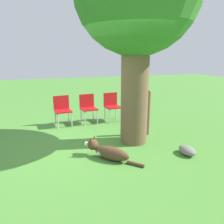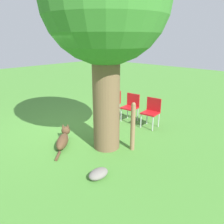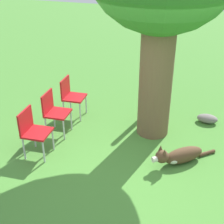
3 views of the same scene
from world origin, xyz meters
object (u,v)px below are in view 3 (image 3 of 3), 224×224
Objects in this scene: red_chair_0 at (33,129)px; red_chair_2 at (71,94)px; fence_post at (145,92)px; red_chair_1 at (54,110)px; dog at (179,156)px.

red_chair_0 is 1.00× the size of red_chair_2.
red_chair_0 is (-1.44, -1.94, -0.08)m from fence_post.
red_chair_1 is at bearing 85.62° from red_chair_0.
fence_post is 1.54m from red_chair_2.
red_chair_0 is at bearing -29.61° from dog.
dog is 1.15× the size of red_chair_2.
red_chair_0 is at bearing -126.45° from fence_post.
fence_post is at bearing 12.03° from red_chair_2.
dog is at bearing -54.81° from fence_post.
dog is 1.15× the size of red_chair_1.
red_chair_1 is at bearing -140.32° from fence_post.
red_chair_2 is (-0.01, 0.74, 0.00)m from red_chair_1.
red_chair_1 is at bearing -47.03° from dog.
fence_post is 2.42m from red_chair_0.
dog is at bearing -9.22° from red_chair_1.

